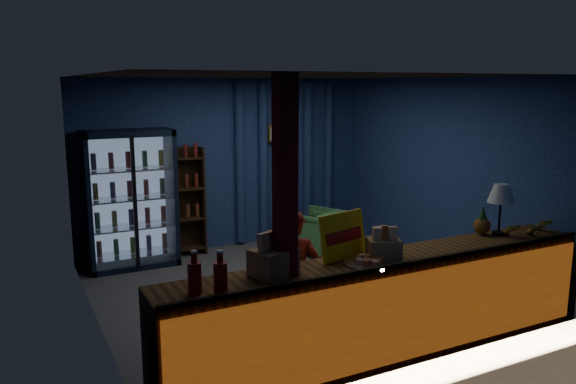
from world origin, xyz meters
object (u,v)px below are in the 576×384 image
at_px(green_chair, 315,231).
at_px(pastry_tray, 368,262).
at_px(shopkeeper, 294,282).
at_px(table_lamp, 501,196).

bearing_deg(green_chair, pastry_tray, 43.65).
distance_m(green_chair, pastry_tray, 3.57).
relative_size(green_chair, pastry_tray, 1.70).
bearing_deg(shopkeeper, green_chair, 81.35).
xyz_separation_m(pastry_tray, table_lamp, (1.78, 0.19, 0.40)).
relative_size(shopkeeper, table_lamp, 2.51).
bearing_deg(pastry_tray, green_chair, 67.87).
distance_m(pastry_tray, table_lamp, 1.84).
relative_size(pastry_tray, table_lamp, 0.78).
distance_m(shopkeeper, green_chair, 3.24).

